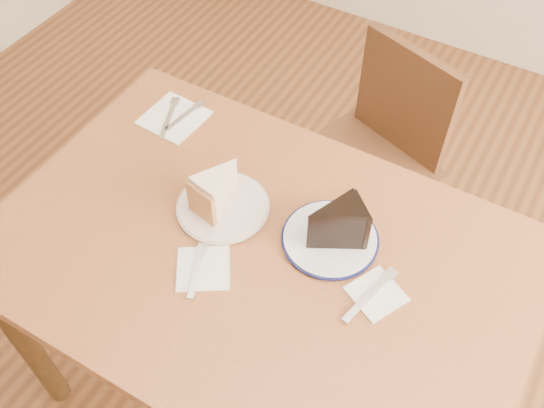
# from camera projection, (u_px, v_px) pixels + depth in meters

# --- Properties ---
(ground) EXTENTS (4.00, 4.00, 0.00)m
(ground) POSITION_uv_depth(u_px,v_px,m) (262.00, 385.00, 1.93)
(ground) COLOR #452512
(ground) RESTS_ON ground
(table) EXTENTS (1.20, 0.80, 0.75)m
(table) POSITION_uv_depth(u_px,v_px,m) (259.00, 276.00, 1.43)
(table) COLOR brown
(table) RESTS_ON ground
(chair_far) EXTENTS (0.51, 0.51, 0.82)m
(chair_far) POSITION_uv_depth(u_px,v_px,m) (369.00, 161.00, 1.92)
(chair_far) COLOR #361D10
(chair_far) RESTS_ON ground
(plate_cream) EXTENTS (0.21, 0.21, 0.01)m
(plate_cream) POSITION_uv_depth(u_px,v_px,m) (223.00, 207.00, 1.42)
(plate_cream) COLOR silver
(plate_cream) RESTS_ON table
(plate_navy) EXTENTS (0.21, 0.21, 0.01)m
(plate_navy) POSITION_uv_depth(u_px,v_px,m) (330.00, 239.00, 1.36)
(plate_navy) COLOR white
(plate_navy) RESTS_ON table
(carrot_cake) EXTENTS (0.10, 0.13, 0.09)m
(carrot_cake) POSITION_uv_depth(u_px,v_px,m) (220.00, 189.00, 1.39)
(carrot_cake) COLOR white
(carrot_cake) RESTS_ON plate_cream
(chocolate_cake) EXTENTS (0.14, 0.14, 0.10)m
(chocolate_cake) POSITION_uv_depth(u_px,v_px,m) (332.00, 227.00, 1.31)
(chocolate_cake) COLOR black
(chocolate_cake) RESTS_ON plate_navy
(napkin_cream) EXTENTS (0.16, 0.16, 0.00)m
(napkin_cream) POSITION_uv_depth(u_px,v_px,m) (203.00, 268.00, 1.32)
(napkin_cream) COLOR white
(napkin_cream) RESTS_ON table
(napkin_navy) EXTENTS (0.14, 0.14, 0.00)m
(napkin_navy) POSITION_uv_depth(u_px,v_px,m) (376.00, 294.00, 1.28)
(napkin_navy) COLOR white
(napkin_navy) RESTS_ON table
(napkin_spare) EXTENTS (0.16, 0.16, 0.00)m
(napkin_spare) POSITION_uv_depth(u_px,v_px,m) (174.00, 117.00, 1.62)
(napkin_spare) COLOR white
(napkin_spare) RESTS_ON table
(fork_cream) EXTENTS (0.07, 0.13, 0.00)m
(fork_cream) POSITION_uv_depth(u_px,v_px,m) (197.00, 271.00, 1.31)
(fork_cream) COLOR silver
(fork_cream) RESTS_ON napkin_cream
(knife_navy) EXTENTS (0.06, 0.17, 0.00)m
(knife_navy) POSITION_uv_depth(u_px,v_px,m) (370.00, 295.00, 1.27)
(knife_navy) COLOR silver
(knife_navy) RESTS_ON napkin_navy
(fork_spare) EXTENTS (0.04, 0.14, 0.00)m
(fork_spare) POSITION_uv_depth(u_px,v_px,m) (185.00, 116.00, 1.62)
(fork_spare) COLOR silver
(fork_spare) RESTS_ON napkin_spare
(knife_spare) EXTENTS (0.07, 0.15, 0.00)m
(knife_spare) POSITION_uv_depth(u_px,v_px,m) (169.00, 118.00, 1.61)
(knife_spare) COLOR silver
(knife_spare) RESTS_ON napkin_spare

